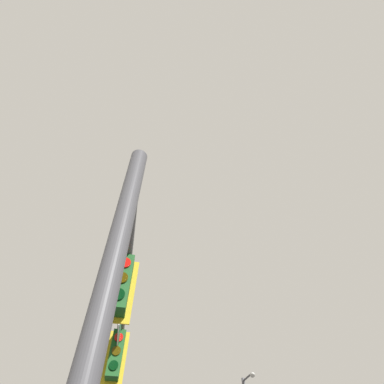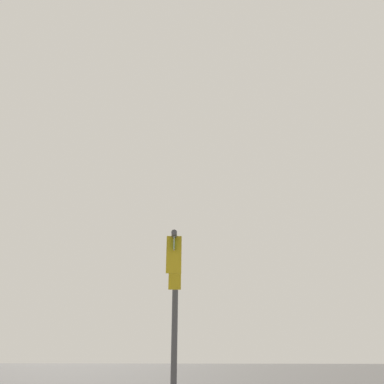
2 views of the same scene
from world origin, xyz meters
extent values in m
cylinder|color=#47474C|center=(-6.13, -7.82, 2.96)|extent=(0.27, 0.27, 5.91)
cylinder|color=#47474C|center=(-3.36, -7.13, 5.31)|extent=(5.59, 1.57, 0.19)
cube|color=gold|center=(-4.01, -7.29, 4.64)|extent=(0.16, 0.51, 1.30)
cube|color=#144719|center=(-4.19, -7.34, 4.64)|extent=(0.43, 0.40, 1.10)
cylinder|color=#144719|center=(-4.19, -7.34, 5.25)|extent=(0.04, 0.04, 0.12)
cylinder|color=red|center=(-4.38, -7.39, 4.97)|extent=(0.08, 0.22, 0.22)
cylinder|color=#392D05|center=(-4.38, -7.39, 4.64)|extent=(0.08, 0.22, 0.22)
cylinder|color=black|center=(-4.38, -7.39, 4.31)|extent=(0.08, 0.22, 0.22)
cube|color=gold|center=(-0.96, -6.53, 4.64)|extent=(0.16, 0.51, 1.30)
cube|color=#144719|center=(-1.14, -6.58, 4.64)|extent=(0.43, 0.40, 1.10)
cylinder|color=#144719|center=(-1.14, -6.58, 5.25)|extent=(0.04, 0.04, 0.12)
cylinder|color=red|center=(-1.33, -6.62, 4.97)|extent=(0.08, 0.22, 0.22)
cylinder|color=#392D05|center=(-1.33, -6.62, 4.64)|extent=(0.08, 0.22, 0.22)
cylinder|color=black|center=(-1.33, -6.62, 4.31)|extent=(0.08, 0.22, 0.22)
cube|color=#0F602D|center=(-1.57, -6.68, 5.00)|extent=(1.59, 0.43, 0.42)
cube|color=white|center=(-1.57, -6.68, 5.00)|extent=(1.64, 0.43, 0.48)
camera|label=1|loc=(-8.95, -8.89, 1.50)|focal=28.00mm
camera|label=2|loc=(11.17, -3.26, 1.32)|focal=35.00mm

